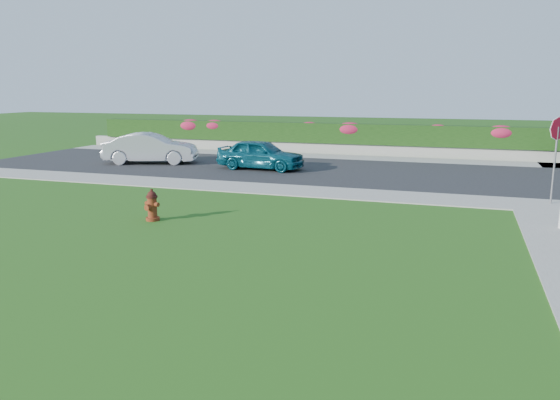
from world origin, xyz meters
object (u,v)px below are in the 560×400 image
(sedan_teal, at_px, (261,154))
(stop_sign, at_px, (557,139))
(fire_hydrant, at_px, (152,206))
(sedan_silver, at_px, (151,148))

(sedan_teal, distance_m, stop_sign, 12.10)
(fire_hydrant, height_order, sedan_teal, sedan_teal)
(stop_sign, bearing_deg, sedan_silver, 142.94)
(sedan_teal, xyz_separation_m, stop_sign, (11.30, -4.09, 1.37))
(fire_hydrant, distance_m, stop_sign, 12.40)
(sedan_teal, relative_size, stop_sign, 1.42)
(fire_hydrant, xyz_separation_m, sedan_silver, (-6.21, 10.09, 0.35))
(fire_hydrant, bearing_deg, stop_sign, 39.40)
(sedan_silver, bearing_deg, stop_sign, -122.32)
(fire_hydrant, distance_m, sedan_silver, 11.85)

